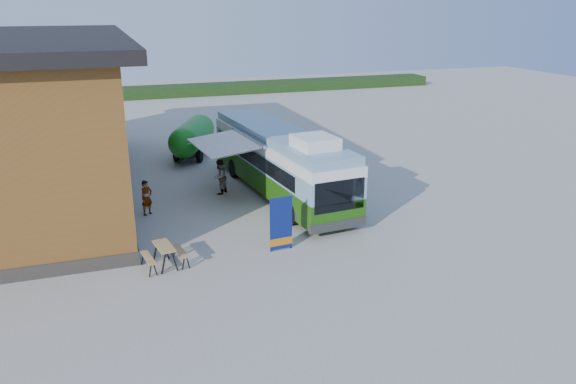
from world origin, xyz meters
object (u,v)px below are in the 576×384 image
object	(u,v)px
person_a	(147,198)
slurry_tanker	(192,136)
picnic_table	(164,251)
banner	(281,229)
bus	(280,159)
person_b	(220,177)

from	to	relation	value
person_a	slurry_tanker	size ratio (longest dim) A/B	0.28
picnic_table	slurry_tanker	world-z (taller)	slurry_tanker
picnic_table	person_a	xyz separation A→B (m)	(-0.08, 5.47, 0.18)
person_a	banner	bearing A→B (deg)	-84.05
bus	slurry_tanker	world-z (taller)	bus
picnic_table	person_b	bearing A→B (deg)	54.67
bus	person_b	size ratio (longest dim) A/B	7.08
bus	slurry_tanker	bearing A→B (deg)	102.94
banner	person_a	size ratio (longest dim) A/B	1.34
banner	slurry_tanker	xyz separation A→B (m)	(-0.83, 14.57, 0.41)
bus	person_b	xyz separation A→B (m)	(-2.75, 0.97, -0.89)
bus	slurry_tanker	xyz separation A→B (m)	(-2.81, 8.32, -0.48)
person_a	slurry_tanker	bearing A→B (deg)	35.47
banner	person_b	distance (m)	7.26
banner	slurry_tanker	distance (m)	14.60
picnic_table	person_a	distance (m)	5.48
person_b	picnic_table	bearing A→B (deg)	17.53
picnic_table	slurry_tanker	size ratio (longest dim) A/B	0.29
person_a	picnic_table	bearing A→B (deg)	-122.24
bus	banner	size ratio (longest dim) A/B	5.73
person_a	person_b	xyz separation A→B (m)	(3.64, 1.78, 0.07)
person_a	person_b	bearing A→B (deg)	-7.03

